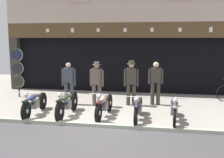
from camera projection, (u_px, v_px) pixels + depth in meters
name	position (u px, v px, depth m)	size (l,w,h in m)	color
ground	(94.00, 142.00, 6.80)	(23.63, 22.00, 0.18)	gray
shop_facade	(129.00, 53.00, 14.26)	(11.93, 4.42, 6.83)	black
motorcycle_left	(35.00, 103.00, 9.01)	(0.62, 2.01, 0.91)	black
motorcycle_center_left	(67.00, 103.00, 8.87)	(0.62, 2.07, 0.93)	black
motorcycle_center	(104.00, 104.00, 8.78)	(0.62, 1.96, 0.91)	black
motorcycle_center_right	(138.00, 107.00, 8.43)	(0.62, 1.97, 0.90)	black
motorcycle_right	(174.00, 109.00, 8.27)	(0.62, 2.01, 0.91)	black
salesman_left	(69.00, 81.00, 10.42)	(0.56, 0.25, 1.64)	#3D424C
shopkeeper_center	(97.00, 82.00, 10.09)	(0.55, 0.33, 1.71)	brown
salesman_right	(131.00, 81.00, 10.24)	(0.56, 0.35, 1.73)	#38332D
assistant_far_right	(156.00, 81.00, 10.31)	(0.56, 0.26, 1.68)	#38332D
tyre_sign_pole	(18.00, 69.00, 11.61)	(0.53, 0.06, 2.29)	#232328
advert_board_near	(159.00, 57.00, 12.47)	(0.74, 0.03, 1.08)	silver
advert_board_far	(180.00, 55.00, 12.29)	(0.83, 0.03, 1.01)	beige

